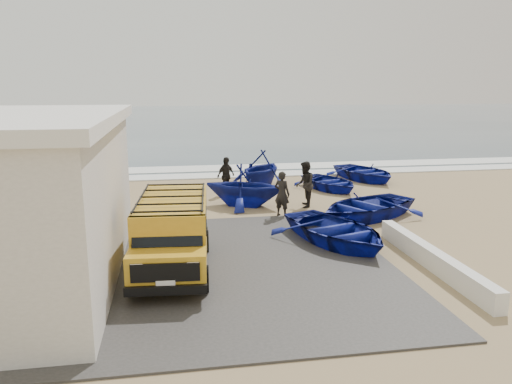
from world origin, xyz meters
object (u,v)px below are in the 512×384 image
boat_near_right (366,206)px  boat_far_right (364,172)px  boat_far_left (261,168)px  fisherman_middle (305,184)px  boat_near_left (335,230)px  boat_mid_right (330,182)px  van (173,231)px  boat_mid_left (245,185)px  fisherman_back (226,176)px  parapet (432,259)px  fisherman_front (282,194)px

boat_near_right → boat_far_right: bearing=130.5°
boat_far_left → fisherman_middle: fisherman_middle is taller
boat_near_left → boat_mid_right: (2.39, 7.99, -0.08)m
van → fisherman_middle: 8.27m
boat_far_right → van: bearing=-147.3°
boat_far_right → boat_mid_left: bearing=-163.0°
boat_mid_left → fisherman_back: bearing=37.8°
boat_far_left → van: bearing=-78.0°
van → boat_far_left: size_ratio=1.42×
parapet → van: bearing=170.9°
parapet → fisherman_back: (-4.59, 10.31, 0.59)m
van → boat_mid_left: size_ratio=1.45×
boat_far_left → boat_far_right: boat_far_left is taller
boat_near_right → fisherman_middle: size_ratio=2.33×
boat_near_right → fisherman_front: (-3.07, 0.80, 0.42)m
boat_far_right → boat_near_right: bearing=-127.3°
fisherman_middle → fisherman_back: fisherman_middle is taller
fisherman_back → fisherman_middle: bearing=-82.3°
boat_far_left → fisherman_back: (-1.90, -1.57, -0.03)m
boat_far_right → fisherman_back: (-7.59, -2.23, 0.43)m
fisherman_back → fisherman_front: bearing=-105.4°
fisherman_front → fisherman_middle: fisherman_middle is taller
boat_near_right → boat_far_left: bearing=175.4°
boat_mid_left → fisherman_front: bearing=-121.8°
boat_far_right → fisherman_back: 7.92m
boat_near_left → fisherman_middle: size_ratio=2.30×
van → fisherman_front: size_ratio=2.77×
boat_mid_right → fisherman_back: size_ratio=2.08×
parapet → boat_far_left: (-2.68, 11.88, 0.63)m
boat_mid_right → boat_far_left: boat_far_left is taller
parapet → boat_near_left: size_ratio=1.37×
fisherman_front → van: bearing=91.2°
boat_far_right → fisherman_front: (-5.89, -6.41, 0.44)m
fisherman_middle → fisherman_back: bearing=-120.3°
boat_far_left → fisherman_back: 2.47m
fisherman_back → boat_far_right: bearing=-21.1°
boat_mid_left → boat_far_left: size_ratio=0.98×
boat_far_right → boat_mid_right: bearing=-157.5°
van → fisherman_back: 9.51m
boat_mid_right → fisherman_middle: bearing=-142.1°
boat_near_right → fisherman_middle: 2.80m
parapet → boat_far_left: size_ratio=1.75×
parapet → fisherman_back: fisherman_back is taller
boat_mid_right → boat_near_right: bearing=-111.1°
boat_near_left → boat_mid_left: 5.85m
van → boat_mid_right: (7.49, 9.37, -0.72)m
boat_near_left → boat_far_left: size_ratio=1.28×
boat_mid_right → boat_far_left: size_ratio=1.05×
van → boat_mid_right: 12.02m
boat_far_right → fisherman_front: fisherman_front is taller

